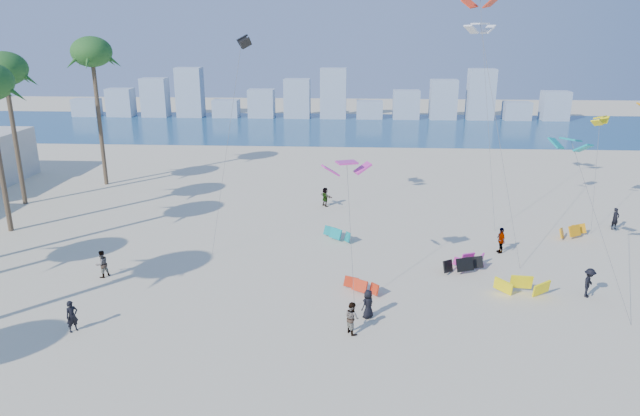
{
  "coord_description": "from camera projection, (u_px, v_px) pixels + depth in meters",
  "views": [
    {
      "loc": [
        5.01,
        -18.16,
        15.28
      ],
      "look_at": [
        3.0,
        16.0,
        4.5
      ],
      "focal_mm": 32.64,
      "sensor_mm": 36.0,
      "label": 1
    }
  ],
  "objects": [
    {
      "name": "ocean",
      "position": [
        322.0,
        128.0,
        90.72
      ],
      "size": [
        220.0,
        220.0,
        0.0
      ],
      "primitive_type": "plane",
      "color": "navy",
      "rests_on": "ground"
    },
    {
      "name": "kitesurfer_near",
      "position": [
        72.0,
        316.0,
        30.14
      ],
      "size": [
        0.72,
        0.74,
        1.72
      ],
      "primitive_type": "imported",
      "rotation": [
        0.0,
        0.0,
        0.88
      ],
      "color": "black",
      "rests_on": "ground"
    },
    {
      "name": "kitesurfer_mid",
      "position": [
        352.0,
        318.0,
        29.99
      ],
      "size": [
        1.02,
        1.07,
        1.74
      ],
      "primitive_type": "imported",
      "rotation": [
        0.0,
        0.0,
        2.16
      ],
      "color": "gray",
      "rests_on": "ground"
    },
    {
      "name": "kitesurfers_far",
      "position": [
        400.0,
        244.0,
        40.07
      ],
      "size": [
        37.13,
        21.65,
        1.85
      ],
      "color": "black",
      "rests_on": "ground"
    },
    {
      "name": "grounded_kites",
      "position": [
        468.0,
        260.0,
        38.37
      ],
      "size": [
        20.75,
        12.62,
        1.02
      ],
      "color": "red",
      "rests_on": "ground"
    },
    {
      "name": "flying_kites",
      "position": [
        511.0,
        86.0,
        37.71
      ],
      "size": [
        36.49,
        24.48,
        17.92
      ],
      "color": "#E633AF",
      "rests_on": "ground"
    },
    {
      "name": "distant_skyline",
      "position": [
        318.0,
        100.0,
        99.38
      ],
      "size": [
        85.0,
        3.0,
        8.4
      ],
      "color": "#9EADBF",
      "rests_on": "ground"
    }
  ]
}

